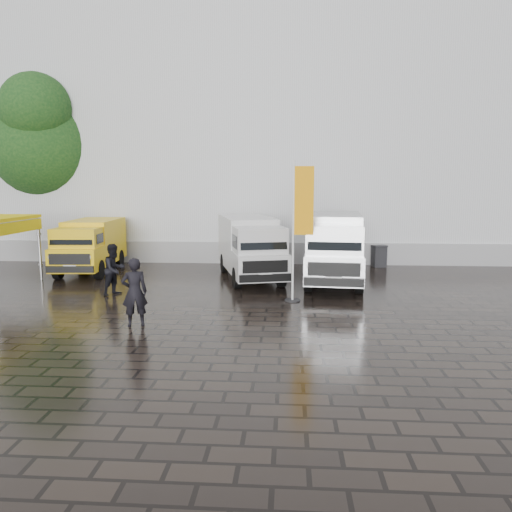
{
  "coord_description": "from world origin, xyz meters",
  "views": [
    {
      "loc": [
        1.12,
        -15.1,
        3.75
      ],
      "look_at": [
        -0.04,
        2.2,
        1.2
      ],
      "focal_mm": 35.0,
      "sensor_mm": 36.0,
      "label": 1
    }
  ],
  "objects_px": {
    "van_silver": "(334,249)",
    "person_tent": "(114,270)",
    "wheelie_bin": "(379,256)",
    "flagpole": "(299,225)",
    "person_front": "(135,292)",
    "van_white": "(250,249)",
    "van_yellow": "(90,247)"
  },
  "relations": [
    {
      "from": "wheelie_bin",
      "to": "person_tent",
      "type": "height_order",
      "value": "person_tent"
    },
    {
      "from": "van_yellow",
      "to": "van_silver",
      "type": "xyz_separation_m",
      "value": [
        10.05,
        -1.41,
        0.19
      ]
    },
    {
      "from": "wheelie_bin",
      "to": "van_white",
      "type": "bearing_deg",
      "value": -160.88
    },
    {
      "from": "van_silver",
      "to": "person_tent",
      "type": "relative_size",
      "value": 3.4
    },
    {
      "from": "wheelie_bin",
      "to": "person_front",
      "type": "xyz_separation_m",
      "value": [
        -8.08,
        -9.96,
        0.43
      ]
    },
    {
      "from": "wheelie_bin",
      "to": "van_yellow",
      "type": "bearing_deg",
      "value": 179.64
    },
    {
      "from": "van_silver",
      "to": "wheelie_bin",
      "type": "relative_size",
      "value": 6.02
    },
    {
      "from": "van_silver",
      "to": "flagpole",
      "type": "xyz_separation_m",
      "value": [
        -1.4,
        -3.17,
        1.17
      ]
    },
    {
      "from": "van_yellow",
      "to": "person_tent",
      "type": "relative_size",
      "value": 2.73
    },
    {
      "from": "van_white",
      "to": "person_tent",
      "type": "bearing_deg",
      "value": -158.75
    },
    {
      "from": "van_white",
      "to": "person_tent",
      "type": "relative_size",
      "value": 3.19
    },
    {
      "from": "van_yellow",
      "to": "wheelie_bin",
      "type": "distance_m",
      "value": 12.6
    },
    {
      "from": "van_silver",
      "to": "wheelie_bin",
      "type": "distance_m",
      "value": 4.43
    },
    {
      "from": "wheelie_bin",
      "to": "flagpole",
      "type": "bearing_deg",
      "value": -129.37
    },
    {
      "from": "flagpole",
      "to": "person_tent",
      "type": "bearing_deg",
      "value": 175.59
    },
    {
      "from": "van_yellow",
      "to": "person_tent",
      "type": "distance_m",
      "value": 4.81
    },
    {
      "from": "van_yellow",
      "to": "van_silver",
      "type": "distance_m",
      "value": 10.15
    },
    {
      "from": "flagpole",
      "to": "person_tent",
      "type": "xyz_separation_m",
      "value": [
        -6.16,
        0.47,
        -1.58
      ]
    },
    {
      "from": "van_yellow",
      "to": "van_white",
      "type": "bearing_deg",
      "value": -11.71
    },
    {
      "from": "person_tent",
      "to": "van_white",
      "type": "bearing_deg",
      "value": -24.59
    },
    {
      "from": "flagpole",
      "to": "person_tent",
      "type": "height_order",
      "value": "flagpole"
    },
    {
      "from": "van_white",
      "to": "van_yellow",
      "type": "bearing_deg",
      "value": 157.26
    },
    {
      "from": "van_yellow",
      "to": "wheelie_bin",
      "type": "relative_size",
      "value": 4.83
    },
    {
      "from": "van_white",
      "to": "van_silver",
      "type": "distance_m",
      "value": 3.26
    },
    {
      "from": "van_yellow",
      "to": "person_tent",
      "type": "bearing_deg",
      "value": -62.74
    },
    {
      "from": "wheelie_bin",
      "to": "person_tent",
      "type": "relative_size",
      "value": 0.56
    },
    {
      "from": "flagpole",
      "to": "person_front",
      "type": "height_order",
      "value": "flagpole"
    },
    {
      "from": "wheelie_bin",
      "to": "person_tent",
      "type": "bearing_deg",
      "value": -157.96
    },
    {
      "from": "flagpole",
      "to": "person_tent",
      "type": "distance_m",
      "value": 6.37
    },
    {
      "from": "van_yellow",
      "to": "van_silver",
      "type": "relative_size",
      "value": 0.8
    },
    {
      "from": "van_silver",
      "to": "flagpole",
      "type": "relative_size",
      "value": 1.33
    },
    {
      "from": "van_silver",
      "to": "person_front",
      "type": "height_order",
      "value": "van_silver"
    }
  ]
}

